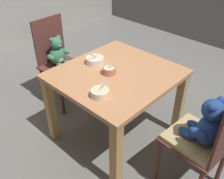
{
  "coord_description": "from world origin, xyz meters",
  "views": [
    {
      "loc": [
        -1.36,
        -1.24,
        1.8
      ],
      "look_at": [
        0.0,
        0.05,
        0.51
      ],
      "focal_mm": 40.88,
      "sensor_mm": 36.0,
      "label": 1
    }
  ],
  "objects": [
    {
      "name": "porridge_bowl_white_far_center",
      "position": [
        -0.01,
        0.25,
        0.73
      ],
      "size": [
        0.17,
        0.16,
        0.13
      ],
      "color": "silver",
      "rests_on": "dining_table"
    },
    {
      "name": "teddy_chair_near_front",
      "position": [
        -0.01,
        -0.83,
        0.56
      ],
      "size": [
        0.43,
        0.44,
        0.93
      ],
      "rotation": [
        0.0,
        0.0,
        1.5
      ],
      "color": "#552C25",
      "rests_on": "ground_plane"
    },
    {
      "name": "porridge_bowl_cream_near_left",
      "position": [
        -0.33,
        -0.14,
        0.73
      ],
      "size": [
        0.15,
        0.14,
        0.12
      ],
      "color": "beige",
      "rests_on": "dining_table"
    },
    {
      "name": "porridge_bowl_terracotta_center",
      "position": [
        -0.05,
        0.03,
        0.73
      ],
      "size": [
        0.11,
        0.11,
        0.11
      ],
      "color": "#B56C53",
      "rests_on": "dining_table"
    },
    {
      "name": "ground_plane",
      "position": [
        0.0,
        0.0,
        -0.02
      ],
      "size": [
        5.2,
        5.2,
        0.04
      ],
      "color": "slate"
    },
    {
      "name": "metal_pail",
      "position": [
        0.69,
        2.15,
        0.14
      ],
      "size": [
        0.3,
        0.3,
        0.28
      ],
      "primitive_type": "cylinder",
      "color": "#93969B",
      "rests_on": "ground_plane"
    },
    {
      "name": "teddy_chair_far_center",
      "position": [
        0.0,
        0.84,
        0.54
      ],
      "size": [
        0.41,
        0.39,
        0.95
      ],
      "rotation": [
        0.0,
        0.0,
        -1.55
      ],
      "color": "#572D28",
      "rests_on": "ground_plane"
    },
    {
      "name": "dining_table",
      "position": [
        0.0,
        0.0,
        0.58
      ],
      "size": [
        0.98,
        0.91,
        0.7
      ],
      "color": "#B67A50",
      "rests_on": "ground_plane"
    }
  ]
}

